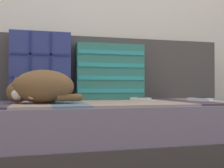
{
  "coord_description": "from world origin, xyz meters",
  "views": [
    {
      "loc": [
        -0.42,
        -1.48,
        0.42
      ],
      "look_at": [
        -0.01,
        0.03,
        0.44
      ],
      "focal_mm": 45.0,
      "sensor_mm": 36.0,
      "label": 1
    }
  ],
  "objects_px": {
    "couch": "(110,130)",
    "throw_pillow_quilted": "(40,66)",
    "throw_pillow_striped": "(110,72)",
    "game_remote_near": "(201,100)",
    "game_remote_far": "(141,99)",
    "sleeping_cat": "(41,87)"
  },
  "relations": [
    {
      "from": "couch",
      "to": "throw_pillow_quilted",
      "type": "bearing_deg",
      "value": 150.33
    },
    {
      "from": "couch",
      "to": "throw_pillow_striped",
      "type": "bearing_deg",
      "value": 75.69
    },
    {
      "from": "game_remote_near",
      "to": "game_remote_far",
      "type": "bearing_deg",
      "value": 149.78
    },
    {
      "from": "couch",
      "to": "game_remote_near",
      "type": "distance_m",
      "value": 0.57
    },
    {
      "from": "game_remote_far",
      "to": "sleeping_cat",
      "type": "bearing_deg",
      "value": -163.42
    },
    {
      "from": "couch",
      "to": "throw_pillow_striped",
      "type": "distance_m",
      "value": 0.42
    },
    {
      "from": "game_remote_near",
      "to": "game_remote_far",
      "type": "relative_size",
      "value": 1.04
    },
    {
      "from": "couch",
      "to": "throw_pillow_quilted",
      "type": "distance_m",
      "value": 0.59
    },
    {
      "from": "throw_pillow_quilted",
      "to": "game_remote_far",
      "type": "height_order",
      "value": "throw_pillow_quilted"
    },
    {
      "from": "throw_pillow_quilted",
      "to": "sleeping_cat",
      "type": "height_order",
      "value": "throw_pillow_quilted"
    },
    {
      "from": "throw_pillow_striped",
      "to": "sleeping_cat",
      "type": "bearing_deg",
      "value": -141.86
    },
    {
      "from": "couch",
      "to": "sleeping_cat",
      "type": "xyz_separation_m",
      "value": [
        -0.4,
        -0.13,
        0.25
      ]
    },
    {
      "from": "sleeping_cat",
      "to": "game_remote_near",
      "type": "relative_size",
      "value": 1.78
    },
    {
      "from": "throw_pillow_striped",
      "to": "game_remote_near",
      "type": "distance_m",
      "value": 0.61
    },
    {
      "from": "sleeping_cat",
      "to": "game_remote_near",
      "type": "height_order",
      "value": "sleeping_cat"
    },
    {
      "from": "throw_pillow_striped",
      "to": "game_remote_far",
      "type": "distance_m",
      "value": 0.29
    },
    {
      "from": "throw_pillow_quilted",
      "to": "throw_pillow_striped",
      "type": "distance_m",
      "value": 0.45
    },
    {
      "from": "game_remote_near",
      "to": "couch",
      "type": "bearing_deg",
      "value": 166.22
    },
    {
      "from": "throw_pillow_quilted",
      "to": "game_remote_far",
      "type": "xyz_separation_m",
      "value": [
        0.61,
        -0.17,
        -0.2
      ]
    },
    {
      "from": "couch",
      "to": "game_remote_far",
      "type": "distance_m",
      "value": 0.29
    },
    {
      "from": "couch",
      "to": "throw_pillow_striped",
      "type": "relative_size",
      "value": 4.16
    },
    {
      "from": "sleeping_cat",
      "to": "game_remote_near",
      "type": "xyz_separation_m",
      "value": [
        0.92,
        0.0,
        -0.07
      ]
    }
  ]
}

